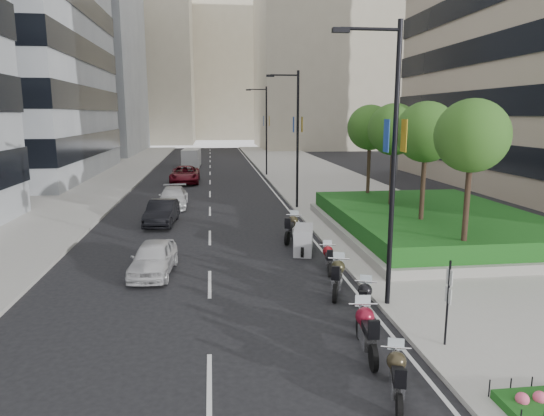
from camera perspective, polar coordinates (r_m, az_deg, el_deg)
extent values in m
plane|color=black|center=(14.88, -1.41, -13.86)|extent=(160.00, 160.00, 0.00)
cube|color=#9E9B93|center=(45.07, 6.18, 3.02)|extent=(10.00, 100.00, 0.15)
cube|color=#9E9B93|center=(45.15, -20.76, 2.38)|extent=(8.00, 100.00, 0.15)
cube|color=silver|center=(44.17, -0.54, 2.83)|extent=(0.12, 100.00, 0.01)
cube|color=silver|center=(43.89, -7.31, 2.68)|extent=(0.12, 100.00, 0.01)
cube|color=gray|center=(86.91, -23.16, 15.88)|extent=(22.00, 26.00, 30.00)
cube|color=#B7AD93|center=(97.02, 7.17, 17.82)|extent=(28.00, 24.00, 36.00)
cube|color=#B7AD93|center=(115.16, -16.07, 15.89)|extent=(26.00, 24.00, 34.00)
cube|color=#B7AD93|center=(134.09, -5.93, 16.34)|extent=(30.00, 24.00, 38.00)
cube|color=gray|center=(26.69, 18.19, -2.36)|extent=(10.00, 14.00, 0.40)
cube|color=#164112|center=(26.57, 18.26, -1.10)|extent=(9.40, 13.40, 0.80)
cylinder|color=#332319|center=(20.36, 21.87, -0.30)|extent=(0.22, 0.22, 4.00)
sphere|color=#22551A|center=(20.03, 22.46, 7.87)|extent=(2.80, 2.80, 2.80)
cylinder|color=#332319|center=(23.87, 17.27, 1.56)|extent=(0.22, 0.22, 4.00)
sphere|color=#22551A|center=(23.60, 17.67, 8.52)|extent=(2.80, 2.80, 2.80)
cylinder|color=#332319|center=(27.52, 13.87, 2.92)|extent=(0.22, 0.22, 4.00)
sphere|color=#22551A|center=(27.28, 14.15, 8.96)|extent=(2.80, 2.80, 2.80)
cylinder|color=#332319|center=(31.26, 11.26, 3.95)|extent=(0.22, 0.22, 4.00)
sphere|color=#22551A|center=(31.05, 11.46, 9.27)|extent=(2.80, 2.80, 2.80)
cylinder|color=black|center=(15.60, 14.10, 4.21)|extent=(0.16, 0.16, 9.00)
cylinder|color=black|center=(15.39, 11.54, 19.93)|extent=(1.80, 0.10, 0.10)
cube|color=black|center=(15.13, 8.09, 20.01)|extent=(0.50, 0.22, 0.14)
cube|color=gold|center=(15.62, 15.25, 8.22)|extent=(0.02, 0.45, 1.00)
cube|color=#1C429C|center=(15.41, 13.31, 8.28)|extent=(0.02, 0.45, 1.00)
cylinder|color=black|center=(31.99, 3.03, 7.81)|extent=(0.16, 0.16, 9.00)
cylinder|color=black|center=(31.89, 1.45, 15.36)|extent=(1.80, 0.10, 0.10)
cube|color=black|center=(31.76, -0.21, 15.29)|extent=(0.50, 0.22, 0.14)
cube|color=gold|center=(32.00, 3.55, 9.78)|extent=(0.02, 0.45, 1.00)
cube|color=#1C429C|center=(31.90, 2.54, 9.78)|extent=(0.02, 0.45, 1.00)
cylinder|color=black|center=(49.79, -0.66, 8.94)|extent=(0.16, 0.16, 9.00)
cylinder|color=black|center=(49.73, -1.73, 13.77)|extent=(1.80, 0.10, 0.10)
cube|color=black|center=(49.65, -2.79, 13.71)|extent=(0.50, 0.22, 0.14)
cube|color=gold|center=(49.80, -0.34, 10.20)|extent=(0.02, 0.45, 1.00)
cube|color=#1C429C|center=(49.73, -0.99, 10.20)|extent=(0.02, 0.45, 1.00)
cylinder|color=black|center=(13.90, 19.94, -10.77)|extent=(0.06, 0.06, 2.50)
cube|color=silver|center=(13.64, 20.16, -7.64)|extent=(0.02, 0.32, 0.42)
cube|color=silver|center=(13.80, 20.02, -9.61)|extent=(0.02, 0.32, 0.42)
cylinder|color=black|center=(11.13, 14.75, -21.77)|extent=(0.27, 0.58, 0.57)
cylinder|color=black|center=(12.40, 14.13, -18.10)|extent=(0.27, 0.58, 0.57)
cube|color=silver|center=(11.64, 14.48, -19.29)|extent=(0.49, 0.83, 0.39)
sphere|color=#2F291A|center=(11.74, 14.44, -17.05)|extent=(0.44, 0.44, 0.44)
cube|color=black|center=(11.26, 14.68, -18.69)|extent=(0.45, 0.74, 0.15)
cylinder|color=silver|center=(11.87, 14.38, -15.62)|extent=(0.67, 0.24, 0.05)
cylinder|color=black|center=(12.77, 11.86, -16.87)|extent=(0.20, 0.67, 0.66)
cylinder|color=black|center=(14.26, 10.33, -13.71)|extent=(0.20, 0.67, 0.66)
cube|color=silver|center=(13.38, 11.12, -14.61)|extent=(0.42, 0.94, 0.45)
sphere|color=maroon|center=(13.53, 10.87, -12.42)|extent=(0.51, 0.51, 0.51)
cube|color=black|center=(12.96, 11.48, -13.85)|extent=(0.38, 0.83, 0.17)
cylinder|color=silver|center=(13.70, 10.66, -11.04)|extent=(0.79, 0.14, 0.05)
cylinder|color=black|center=(14.96, 10.56, -12.68)|extent=(0.32, 0.58, 0.58)
cylinder|color=black|center=(16.35, 10.94, -10.61)|extent=(0.32, 0.58, 0.58)
cube|color=silver|center=(15.55, 10.77, -11.12)|extent=(0.55, 0.84, 0.39)
sphere|color=black|center=(15.71, 10.89, -9.50)|extent=(0.45, 0.45, 0.45)
cube|color=black|center=(15.18, 10.74, -10.46)|extent=(0.50, 0.75, 0.15)
cylinder|color=silver|center=(15.88, 10.98, -8.49)|extent=(0.66, 0.30, 0.05)
cylinder|color=black|center=(16.68, 7.41, -9.93)|extent=(0.33, 0.65, 0.64)
cylinder|color=black|center=(18.24, 7.87, -8.09)|extent=(0.33, 0.65, 0.64)
cube|color=silver|center=(17.35, 7.65, -8.48)|extent=(0.59, 0.94, 0.44)
sphere|color=#2C2918|center=(17.55, 7.78, -6.90)|extent=(0.50, 0.50, 0.50)
cube|color=black|center=(16.95, 7.59, -7.76)|extent=(0.53, 0.83, 0.17)
cylinder|color=silver|center=(17.75, 7.87, -5.92)|extent=(0.74, 0.30, 0.05)
cylinder|color=black|center=(19.15, 6.79, -7.28)|extent=(0.19, 0.57, 0.56)
cylinder|color=black|center=(20.51, 6.45, -6.03)|extent=(0.19, 0.57, 0.56)
cube|color=silver|center=(19.74, 6.64, -6.25)|extent=(0.38, 0.79, 0.38)
sphere|color=maroon|center=(19.92, 6.59, -5.06)|extent=(0.43, 0.43, 0.43)
cube|color=black|center=(19.40, 6.72, -5.68)|extent=(0.35, 0.70, 0.14)
cylinder|color=silver|center=(20.10, 6.55, -4.33)|extent=(0.66, 0.15, 0.04)
cylinder|color=black|center=(21.56, 3.61, -5.08)|extent=(0.25, 0.60, 0.59)
cylinder|color=black|center=(23.03, 3.79, -4.04)|extent=(0.25, 0.60, 0.59)
cube|color=gray|center=(22.21, 3.71, -3.74)|extent=(1.24, 2.13, 1.19)
cylinder|color=black|center=(23.51, 1.79, -3.59)|extent=(0.39, 0.68, 0.69)
cylinder|color=black|center=(25.18, 2.76, -2.61)|extent=(0.39, 0.68, 0.69)
cube|color=silver|center=(24.25, 2.27, -2.68)|extent=(0.67, 1.00, 0.47)
sphere|color=#2F2A1A|center=(24.50, 2.47, -1.53)|extent=(0.53, 0.53, 0.53)
cube|color=black|center=(23.85, 2.09, -2.04)|extent=(0.61, 0.89, 0.18)
cylinder|color=silver|center=(24.73, 2.64, -0.84)|extent=(0.78, 0.37, 0.06)
imported|color=silver|center=(19.84, -13.78, -5.72)|extent=(1.85, 3.96, 1.31)
imported|color=black|center=(28.60, -12.83, -0.51)|extent=(1.81, 4.32, 1.39)
imported|color=#BBBBBD|center=(33.80, -11.55, 1.24)|extent=(1.94, 4.67, 1.35)
imported|color=#5A0A15|center=(45.64, -10.21, 3.90)|extent=(2.61, 5.62, 1.56)
cube|color=#B4B4B6|center=(60.14, -9.46, 5.85)|extent=(2.23, 5.16, 2.12)
cube|color=#B4B4B6|center=(58.28, -9.51, 5.19)|extent=(1.99, 1.33, 1.11)
cylinder|color=black|center=(58.43, -10.30, 4.98)|extent=(0.25, 0.71, 0.71)
cylinder|color=black|center=(58.37, -8.71, 5.03)|extent=(0.25, 0.71, 0.71)
cylinder|color=black|center=(61.84, -10.13, 5.31)|extent=(0.25, 0.71, 0.71)
cylinder|color=black|center=(61.78, -8.63, 5.35)|extent=(0.25, 0.71, 0.71)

